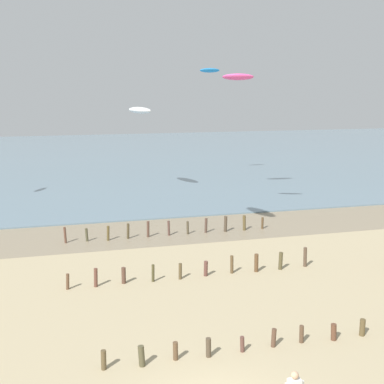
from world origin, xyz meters
name	(u,v)px	position (x,y,z in m)	size (l,w,h in m)	color
wet_sand_strip	(127,234)	(0.00, 19.61, 0.00)	(120.00, 6.37, 0.01)	gray
sea	(91,158)	(0.00, 57.79, 0.05)	(160.00, 70.00, 0.10)	slate
groyne_near	(340,330)	(5.98, 3.53, 0.33)	(18.60, 0.34, 0.75)	brown
groyne_mid	(207,268)	(2.91, 11.06, 0.45)	(12.47, 0.36, 1.07)	brown
groyne_far	(177,228)	(3.07, 18.59, 0.48)	(13.11, 0.34, 1.05)	brown
kite_aloft_0	(210,70)	(11.06, 38.20, 11.10)	(2.14, 0.69, 0.34)	#2384D1
kite_aloft_3	(140,110)	(2.97, 32.46, 7.43)	(3.55, 1.13, 0.57)	white
kite_aloft_4	(238,77)	(8.21, 21.73, 10.09)	(2.17, 0.70, 0.35)	#E54C99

